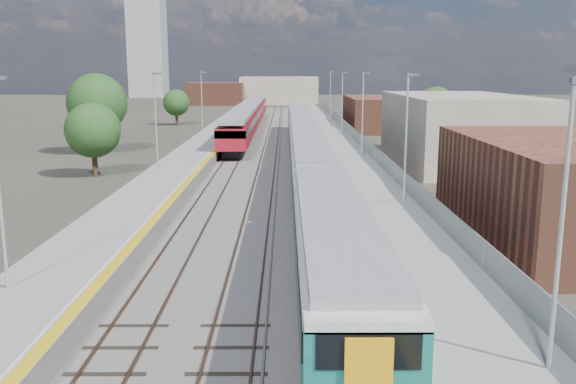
{
  "coord_description": "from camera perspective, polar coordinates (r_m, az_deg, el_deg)",
  "views": [
    {
      "loc": [
        -0.28,
        -12.68,
        8.67
      ],
      "look_at": [
        -0.15,
        19.61,
        2.2
      ],
      "focal_mm": 38.0,
      "sensor_mm": 36.0,
      "label": 1
    }
  ],
  "objects": [
    {
      "name": "ground",
      "position": [
        63.28,
        0.03,
        3.45
      ],
      "size": [
        320.0,
        320.0,
        0.0
      ],
      "primitive_type": "plane",
      "color": "#47443A",
      "rests_on": "ground"
    },
    {
      "name": "red_train",
      "position": [
        88.29,
        -3.64,
        7.14
      ],
      "size": [
        3.04,
        61.51,
        3.83
      ],
      "color": "black",
      "rests_on": "ground"
    },
    {
      "name": "tree_b",
      "position": [
        67.06,
        -17.44,
        7.92
      ],
      "size": [
        6.18,
        6.18,
        8.38
      ],
      "color": "#382619",
      "rests_on": "ground"
    },
    {
      "name": "platform_left",
      "position": [
        66.26,
        -7.85,
        4.15
      ],
      "size": [
        4.3,
        155.0,
        8.52
      ],
      "color": "slate",
      "rests_on": "ground"
    },
    {
      "name": "ballast_bed",
      "position": [
        65.78,
        -1.94,
        3.77
      ],
      "size": [
        10.5,
        155.0,
        0.06
      ],
      "primitive_type": "cube",
      "color": "#565451",
      "rests_on": "ground"
    },
    {
      "name": "green_train",
      "position": [
        52.47,
        1.73,
        4.27
      ],
      "size": [
        2.87,
        79.87,
        3.16
      ],
      "color": "black",
      "rests_on": "ground"
    },
    {
      "name": "tree_a",
      "position": [
        52.44,
        -17.8,
        5.52
      ],
      "size": [
        4.52,
        4.52,
        6.12
      ],
      "color": "#382619",
      "rests_on": "ground"
    },
    {
      "name": "buildings",
      "position": [
        152.34,
        -7.1,
        12.01
      ],
      "size": [
        72.0,
        185.5,
        40.0
      ],
      "color": "brown",
      "rests_on": "ground"
    },
    {
      "name": "platform_right",
      "position": [
        65.91,
        4.63,
        4.2
      ],
      "size": [
        4.7,
        155.0,
        8.52
      ],
      "color": "slate",
      "rests_on": "ground"
    },
    {
      "name": "tree_c",
      "position": [
        99.65,
        -10.42,
        8.21
      ],
      "size": [
        4.19,
        4.19,
        5.68
      ],
      "color": "#382619",
      "rests_on": "ground"
    },
    {
      "name": "tracks",
      "position": [
        67.42,
        -1.39,
        4.03
      ],
      "size": [
        8.96,
        160.0,
        0.17
      ],
      "color": "#4C3323",
      "rests_on": "ground"
    },
    {
      "name": "tree_d",
      "position": [
        81.36,
        13.63,
        7.85
      ],
      "size": [
        4.9,
        4.9,
        6.65
      ],
      "color": "#382619",
      "rests_on": "ground"
    }
  ]
}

